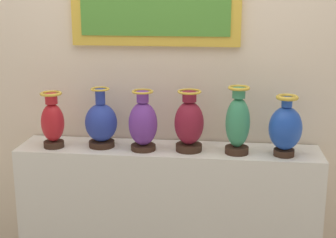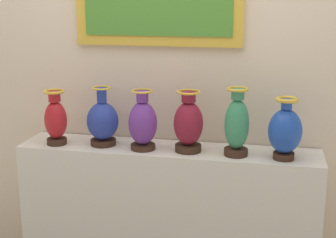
% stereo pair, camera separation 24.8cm
% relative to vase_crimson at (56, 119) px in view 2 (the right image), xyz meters
% --- Properties ---
extents(display_shelf, '(1.77, 0.33, 0.86)m').
position_rel_vase_crimson_xyz_m(display_shelf, '(0.67, 0.06, -0.58)').
color(display_shelf, silver).
rests_on(display_shelf, ground_plane).
extents(back_wall, '(3.49, 0.14, 2.88)m').
position_rel_vase_crimson_xyz_m(back_wall, '(0.67, 0.28, 0.44)').
color(back_wall, beige).
rests_on(back_wall, ground_plane).
extents(vase_crimson, '(0.13, 0.13, 0.33)m').
position_rel_vase_crimson_xyz_m(vase_crimson, '(0.00, 0.00, 0.00)').
color(vase_crimson, '#382319').
rests_on(vase_crimson, display_shelf).
extents(vase_cobalt, '(0.19, 0.19, 0.35)m').
position_rel_vase_crimson_xyz_m(vase_cobalt, '(0.28, 0.04, -0.01)').
color(vase_cobalt, '#382319').
rests_on(vase_cobalt, display_shelf).
extents(vase_violet, '(0.17, 0.17, 0.35)m').
position_rel_vase_crimson_xyz_m(vase_violet, '(0.53, 0.01, 0.00)').
color(vase_violet, '#382319').
rests_on(vase_violet, display_shelf).
extents(vase_burgundy, '(0.17, 0.17, 0.35)m').
position_rel_vase_crimson_xyz_m(vase_burgundy, '(0.79, 0.03, 0.01)').
color(vase_burgundy, '#382319').
rests_on(vase_burgundy, display_shelf).
extents(vase_jade, '(0.14, 0.14, 0.39)m').
position_rel_vase_crimson_xyz_m(vase_jade, '(1.07, 0.01, 0.02)').
color(vase_jade, '#382319').
rests_on(vase_jade, display_shelf).
extents(vase_sapphire, '(0.18, 0.18, 0.34)m').
position_rel_vase_crimson_xyz_m(vase_sapphire, '(1.33, 0.00, 0.01)').
color(vase_sapphire, '#382319').
rests_on(vase_sapphire, display_shelf).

